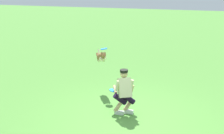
# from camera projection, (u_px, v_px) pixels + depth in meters

# --- Properties ---
(ground_plane) EXTENTS (60.00, 60.00, 0.00)m
(ground_plane) POSITION_uv_depth(u_px,v_px,m) (126.00, 119.00, 7.73)
(ground_plane) COLOR #4E8A38
(person) EXTENTS (0.70, 0.53, 1.29)m
(person) POSITION_uv_depth(u_px,v_px,m) (124.00, 91.00, 7.85)
(person) COLOR silver
(person) RESTS_ON ground_plane
(dog) EXTENTS (0.57, 0.89, 0.52)m
(dog) POSITION_uv_depth(u_px,v_px,m) (101.00, 57.00, 9.36)
(dog) COLOR olive
(frisbee_flying) EXTENTS (0.31, 0.31, 0.07)m
(frisbee_flying) POSITION_uv_depth(u_px,v_px,m) (104.00, 49.00, 9.04)
(frisbee_flying) COLOR #2485EC
(frisbee_held) EXTENTS (0.33, 0.33, 0.08)m
(frisbee_held) POSITION_uv_depth(u_px,v_px,m) (113.00, 91.00, 8.11)
(frisbee_held) COLOR #288BDA
(frisbee_held) RESTS_ON person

